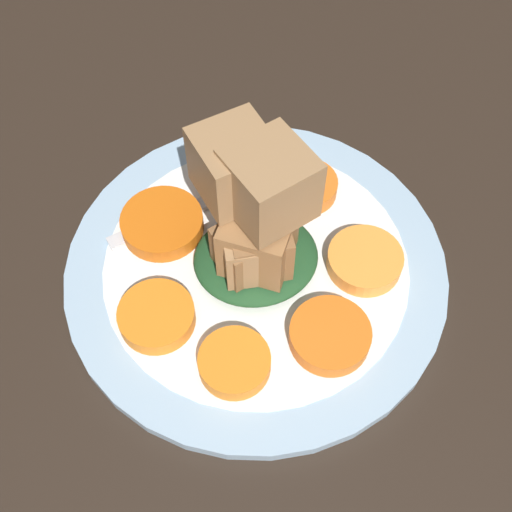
% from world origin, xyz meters
% --- Properties ---
extents(table_slab, '(1.20, 1.20, 0.02)m').
position_xyz_m(table_slab, '(0.00, 0.00, 0.01)').
color(table_slab, black).
rests_on(table_slab, ground).
extents(plate, '(0.28, 0.28, 0.01)m').
position_xyz_m(plate, '(0.00, 0.00, 0.03)').
color(plate, '#99B7D1').
rests_on(plate, table_slab).
extents(carrot_slice_0, '(0.05, 0.05, 0.01)m').
position_xyz_m(carrot_slice_0, '(-0.00, -0.08, 0.04)').
color(carrot_slice_0, orange).
rests_on(carrot_slice_0, plate).
extents(carrot_slice_1, '(0.06, 0.06, 0.01)m').
position_xyz_m(carrot_slice_1, '(0.06, -0.05, 0.04)').
color(carrot_slice_1, '#D45E12').
rests_on(carrot_slice_1, plate).
extents(carrot_slice_2, '(0.05, 0.05, 0.01)m').
position_xyz_m(carrot_slice_2, '(0.08, 0.03, 0.04)').
color(carrot_slice_2, orange).
rests_on(carrot_slice_2, plate).
extents(carrot_slice_3, '(0.05, 0.05, 0.01)m').
position_xyz_m(carrot_slice_3, '(0.03, 0.07, 0.04)').
color(carrot_slice_3, orange).
rests_on(carrot_slice_3, plate).
extents(carrot_slice_4, '(0.05, 0.05, 0.01)m').
position_xyz_m(carrot_slice_4, '(-0.03, 0.07, 0.04)').
color(carrot_slice_4, orange).
rests_on(carrot_slice_4, plate).
extents(carrot_slice_5, '(0.05, 0.05, 0.01)m').
position_xyz_m(carrot_slice_5, '(-0.07, 0.02, 0.04)').
color(carrot_slice_5, orange).
rests_on(carrot_slice_5, plate).
extents(carrot_slice_6, '(0.05, 0.05, 0.01)m').
position_xyz_m(carrot_slice_6, '(-0.05, -0.05, 0.04)').
color(carrot_slice_6, orange).
rests_on(carrot_slice_6, plate).
extents(center_pile, '(0.09, 0.09, 0.11)m').
position_xyz_m(center_pile, '(0.00, -0.00, 0.08)').
color(center_pile, '#1E4723').
rests_on(center_pile, plate).
extents(fork, '(0.18, 0.06, 0.00)m').
position_xyz_m(fork, '(0.01, -0.07, 0.03)').
color(fork, silver).
rests_on(fork, plate).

